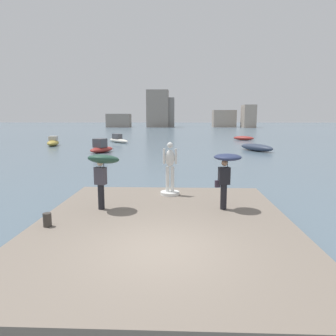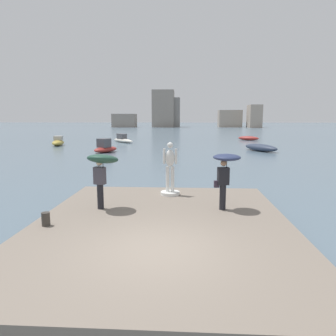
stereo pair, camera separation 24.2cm
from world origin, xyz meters
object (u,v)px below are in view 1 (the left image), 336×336
onlooker_left (103,165)px  boat_far (118,139)px  onlooker_right (226,167)px  boat_leftward (256,147)px  mooring_bollard (47,220)px  boat_rightward (244,138)px  boat_near (53,142)px  statue_white_figure (170,174)px  boat_mid (101,148)px

onlooker_left → boat_far: bearing=100.3°
onlooker_right → boat_leftward: bearing=74.1°
mooring_bollard → boat_far: bearing=98.0°
boat_far → boat_rightward: size_ratio=1.44×
boat_far → boat_rightward: bearing=15.5°
boat_near → boat_rightward: size_ratio=1.08×
statue_white_figure → onlooker_left: statue_white_figure is taller
boat_near → boat_mid: bearing=-43.3°
onlooker_right → statue_white_figure: bearing=135.2°
boat_far → boat_leftward: 20.69m
boat_near → boat_far: (7.29, 5.80, -0.02)m
boat_near → boat_leftward: boat_near is taller
statue_white_figure → boat_leftward: size_ratio=0.45×
onlooker_left → boat_leftward: 26.17m
onlooker_right → mooring_bollard: (-5.46, -2.01, -1.30)m
onlooker_left → boat_rightward: 42.39m
boat_leftward → boat_rightward: (1.92, 16.64, -0.06)m
onlooker_right → boat_mid: bearing=114.5°
boat_mid → boat_rightward: boat_mid is taller
onlooker_right → boat_rightward: onlooker_right is taller
statue_white_figure → boat_rightward: statue_white_figure is taller
boat_mid → boat_leftward: size_ratio=0.73×
onlooker_right → mooring_bollard: onlooker_right is taller
statue_white_figure → mooring_bollard: size_ratio=5.44×
statue_white_figure → onlooker_right: (1.99, -1.98, 0.64)m
statue_white_figure → onlooker_left: bearing=-135.7°
statue_white_figure → boat_near: (-15.90, 27.07, -0.80)m
statue_white_figure → onlooker_right: statue_white_figure is taller
onlooker_right → boat_leftward: 24.52m
mooring_bollard → boat_far: boat_far is taller
onlooker_right → boat_mid: onlooker_right is taller
boat_mid → boat_rightward: size_ratio=1.01×
onlooker_left → boat_leftward: size_ratio=0.41×
mooring_bollard → onlooker_right: bearing=20.2°
mooring_bollard → boat_rightward: size_ratio=0.11×
boat_far → onlooker_right: bearing=-73.1°
mooring_bollard → boat_rightward: mooring_bollard is taller
statue_white_figure → boat_mid: bearing=111.8°
boat_near → boat_mid: 11.23m
onlooker_left → onlooker_right: (4.22, 0.20, -0.07)m
boat_near → boat_mid: size_ratio=1.07×
statue_white_figure → boat_near: statue_white_figure is taller
boat_near → boat_leftward: bearing=-12.6°
onlooker_left → boat_leftward: (10.92, 23.73, -1.58)m
statue_white_figure → boat_far: (-8.62, 32.87, -0.82)m
mooring_bollard → boat_far: 37.22m
mooring_bollard → boat_rightward: bearing=71.5°
boat_mid → boat_leftward: boat_mid is taller
onlooker_left → boat_rightward: bearing=72.4°
boat_rightward → statue_white_figure: bearing=-105.5°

